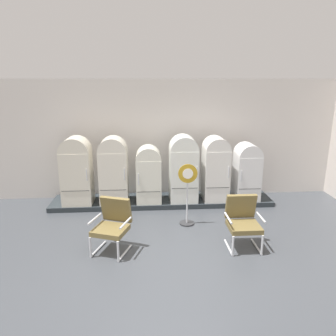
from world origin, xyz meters
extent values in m
cube|color=#3C4045|center=(0.00, 0.00, -0.03)|extent=(12.00, 10.00, 0.05)
cube|color=silver|center=(0.00, 3.66, 1.54)|extent=(11.76, 0.12, 3.07)
cube|color=#47443F|center=(0.00, 3.66, 2.72)|extent=(11.76, 0.07, 0.06)
cube|color=#272E32|center=(0.00, 3.02, 0.06)|extent=(5.52, 0.95, 0.12)
cube|color=silver|center=(-2.06, 2.89, 0.76)|extent=(0.70, 0.59, 1.29)
cylinder|color=silver|center=(-2.06, 2.89, 1.41)|extent=(0.70, 0.58, 0.70)
cube|color=#383838|center=(-2.06, 2.59, 0.53)|extent=(0.64, 0.01, 0.01)
cylinder|color=silver|center=(-1.77, 2.57, 0.92)|extent=(0.02, 0.02, 0.28)
cube|color=silver|center=(-1.18, 2.89, 0.76)|extent=(0.68, 0.59, 1.29)
cylinder|color=silver|center=(-1.18, 2.89, 1.41)|extent=(0.68, 0.58, 0.68)
cube|color=#383838|center=(-1.18, 2.59, 0.53)|extent=(0.62, 0.01, 0.01)
cylinder|color=silver|center=(-0.90, 2.57, 0.92)|extent=(0.02, 0.02, 0.28)
cube|color=silver|center=(-0.34, 2.88, 0.66)|extent=(0.60, 0.59, 1.09)
cylinder|color=silver|center=(-0.34, 2.88, 1.21)|extent=(0.60, 0.58, 0.60)
cube|color=#383838|center=(-0.34, 2.59, 0.47)|extent=(0.56, 0.01, 0.01)
cylinder|color=silver|center=(-0.58, 2.57, 0.79)|extent=(0.02, 0.02, 0.28)
cube|color=white|center=(0.52, 2.91, 0.77)|extent=(0.68, 0.65, 1.30)
cylinder|color=white|center=(0.52, 2.91, 1.42)|extent=(0.68, 0.63, 0.68)
cube|color=#383838|center=(0.52, 2.59, 0.54)|extent=(0.62, 0.01, 0.01)
cylinder|color=silver|center=(0.80, 2.57, 0.93)|extent=(0.02, 0.02, 0.28)
cube|color=white|center=(1.32, 2.92, 0.76)|extent=(0.61, 0.66, 1.29)
cylinder|color=white|center=(1.32, 2.92, 1.41)|extent=(0.61, 0.65, 0.61)
cube|color=#383838|center=(1.32, 2.59, 0.53)|extent=(0.56, 0.01, 0.01)
cylinder|color=silver|center=(1.57, 2.57, 0.92)|extent=(0.02, 0.02, 0.28)
cube|color=white|center=(2.12, 2.90, 0.68)|extent=(0.59, 0.62, 1.13)
cylinder|color=white|center=(2.12, 2.90, 1.25)|extent=(0.59, 0.61, 0.59)
cube|color=#383838|center=(2.12, 2.59, 0.48)|extent=(0.54, 0.01, 0.01)
cylinder|color=silver|center=(1.88, 2.57, 0.82)|extent=(0.02, 0.02, 0.28)
cylinder|color=silver|center=(-1.31, 0.76, 0.02)|extent=(0.24, 0.55, 0.04)
cylinder|color=silver|center=(-1.40, 0.51, 0.21)|extent=(0.05, 0.05, 0.37)
cylinder|color=silver|center=(-0.81, 0.58, 0.02)|extent=(0.24, 0.55, 0.04)
cylinder|color=silver|center=(-0.90, 0.33, 0.21)|extent=(0.05, 0.05, 0.37)
cube|color=brown|center=(-1.06, 0.67, 0.44)|extent=(0.72, 0.69, 0.09)
cube|color=brown|center=(-0.96, 0.93, 0.73)|extent=(0.59, 0.36, 0.50)
cylinder|color=silver|center=(-1.34, 0.78, 0.62)|extent=(0.20, 0.45, 0.04)
cylinder|color=silver|center=(-0.77, 0.57, 0.62)|extent=(0.20, 0.45, 0.04)
cylinder|color=silver|center=(1.12, 0.64, 0.02)|extent=(0.04, 0.57, 0.04)
cylinder|color=silver|center=(1.12, 0.37, 0.21)|extent=(0.04, 0.04, 0.37)
cylinder|color=silver|center=(1.65, 0.64, 0.02)|extent=(0.04, 0.57, 0.04)
cylinder|color=silver|center=(1.65, 0.37, 0.21)|extent=(0.04, 0.04, 0.37)
cube|color=brown|center=(1.38, 0.64, 0.44)|extent=(0.57, 0.52, 0.09)
cube|color=brown|center=(1.38, 0.92, 0.73)|extent=(0.57, 0.17, 0.50)
cylinder|color=silver|center=(1.08, 0.64, 0.62)|extent=(0.04, 0.47, 0.04)
cylinder|color=silver|center=(1.69, 0.64, 0.62)|extent=(0.04, 0.47, 0.04)
cylinder|color=#2D2D30|center=(0.47, 1.76, 0.01)|extent=(0.32, 0.32, 0.03)
cylinder|color=silver|center=(0.47, 1.76, 0.59)|extent=(0.04, 0.04, 1.13)
cylinder|color=#B0861D|center=(0.47, 1.73, 1.16)|extent=(0.41, 0.02, 0.41)
cylinder|color=white|center=(0.47, 1.72, 1.16)|extent=(0.22, 0.00, 0.22)
camera|label=1|loc=(-0.39, -4.65, 3.05)|focal=34.35mm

